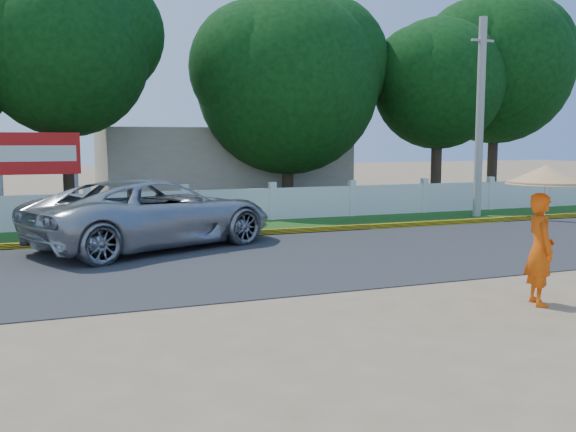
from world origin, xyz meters
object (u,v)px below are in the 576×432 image
Objects in this scene: monk_with_parasol at (543,214)px; billboard at (38,159)px; utility_pole at (480,119)px; vehicle at (154,213)px.

monk_with_parasol is 0.79× the size of billboard.
utility_pole is 1.09× the size of vehicle.
utility_pole reaches higher than vehicle.
utility_pole is at bearing 57.14° from monk_with_parasol.
vehicle is at bearing -62.85° from billboard.
utility_pole reaches higher than billboard.
vehicle is 9.47m from monk_with_parasol.
billboard is at bearing 120.17° from monk_with_parasol.
monk_with_parasol is 15.31m from billboard.
billboard reaches higher than monk_with_parasol.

